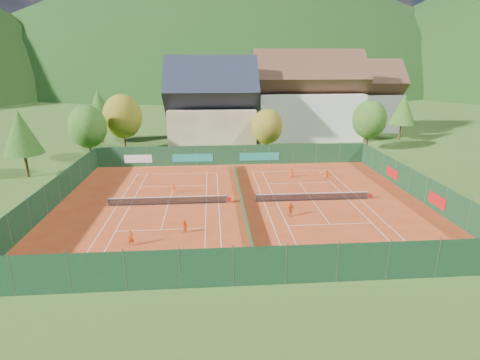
% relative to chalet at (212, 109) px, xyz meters
% --- Properties ---
extents(ground, '(600.00, 600.00, 0.00)m').
position_rel_chalet_xyz_m(ground, '(3.00, -30.00, -6.64)').
color(ground, '#30551A').
rests_on(ground, ground).
extents(clay_pad, '(40.00, 32.00, 0.01)m').
position_rel_chalet_xyz_m(clay_pad, '(3.00, -30.00, -6.62)').
color(clay_pad, '#AF3C19').
rests_on(clay_pad, ground).
extents(court_markings_left, '(11.03, 23.83, 0.00)m').
position_rel_chalet_xyz_m(court_markings_left, '(-5.00, -30.00, -6.61)').
color(court_markings_left, white).
rests_on(court_markings_left, ground).
extents(court_markings_right, '(11.03, 23.83, 0.00)m').
position_rel_chalet_xyz_m(court_markings_right, '(11.00, -30.00, -6.61)').
color(court_markings_right, white).
rests_on(court_markings_right, ground).
extents(tennis_net_left, '(13.30, 0.10, 1.02)m').
position_rel_chalet_xyz_m(tennis_net_left, '(-4.85, -30.00, -6.12)').
color(tennis_net_left, '#59595B').
rests_on(tennis_net_left, ground).
extents(tennis_net_right, '(13.30, 0.10, 1.02)m').
position_rel_chalet_xyz_m(tennis_net_right, '(11.15, -30.00, -6.12)').
color(tennis_net_right, '#59595B').
rests_on(tennis_net_right, ground).
extents(court_divider, '(0.03, 28.80, 1.00)m').
position_rel_chalet_xyz_m(court_divider, '(3.00, -30.00, -6.12)').
color(court_divider, '#14391C').
rests_on(court_divider, ground).
extents(fence_north, '(40.00, 0.10, 3.00)m').
position_rel_chalet_xyz_m(fence_north, '(2.54, -14.01, -5.16)').
color(fence_north, '#163D21').
rests_on(fence_north, ground).
extents(fence_south, '(40.00, 0.04, 3.00)m').
position_rel_chalet_xyz_m(fence_south, '(3.00, -46.00, -5.12)').
color(fence_south, '#12321C').
rests_on(fence_south, ground).
extents(fence_west, '(0.04, 32.00, 3.00)m').
position_rel_chalet_xyz_m(fence_west, '(-17.00, -30.00, -5.12)').
color(fence_west, '#153A1F').
rests_on(fence_west, ground).
extents(fence_east, '(0.09, 32.00, 3.00)m').
position_rel_chalet_xyz_m(fence_east, '(23.00, -29.95, -5.14)').
color(fence_east, '#12331B').
rests_on(fence_east, ground).
extents(chalet, '(16.20, 12.00, 16.00)m').
position_rel_chalet_xyz_m(chalet, '(0.00, 0.00, 0.00)').
color(chalet, beige).
rests_on(chalet, ground).
extents(hotel_block_a, '(21.60, 11.00, 17.25)m').
position_rel_chalet_xyz_m(hotel_block_a, '(19.00, 6.00, 0.76)').
color(hotel_block_a, silver).
rests_on(hotel_block_a, ground).
extents(hotel_block_b, '(17.28, 10.00, 15.50)m').
position_rel_chalet_xyz_m(hotel_block_b, '(33.00, 14.00, -0.01)').
color(hotel_block_b, silver).
rests_on(hotel_block_b, ground).
extents(tree_west_front, '(5.72, 5.72, 8.69)m').
position_rel_chalet_xyz_m(tree_west_front, '(-19.00, -10.00, -1.23)').
color(tree_west_front, '#432918').
rests_on(tree_west_front, ground).
extents(tree_west_mid, '(6.44, 6.44, 9.78)m').
position_rel_chalet_xyz_m(tree_west_mid, '(-15.00, -4.00, -0.56)').
color(tree_west_mid, '#482C19').
rests_on(tree_west_mid, ground).
extents(tree_west_back, '(5.60, 5.60, 10.00)m').
position_rel_chalet_xyz_m(tree_west_back, '(-21.00, 4.00, 0.11)').
color(tree_west_back, '#4C2B1B').
rests_on(tree_west_back, ground).
extents(tree_center, '(5.01, 5.01, 7.60)m').
position_rel_chalet_xyz_m(tree_center, '(9.00, -8.00, -1.91)').
color(tree_center, '#4D311B').
rests_on(tree_center, ground).
extents(tree_east_front, '(5.72, 5.72, 8.69)m').
position_rel_chalet_xyz_m(tree_east_front, '(27.00, -6.00, -1.23)').
color(tree_east_front, '#462C19').
rests_on(tree_east_front, ground).
extents(tree_east_mid, '(5.04, 5.04, 9.00)m').
position_rel_chalet_xyz_m(tree_east_mid, '(37.00, 2.00, -0.56)').
color(tree_east_mid, '#452E18').
rests_on(tree_east_mid, ground).
extents(tree_west_side, '(5.04, 5.04, 9.00)m').
position_rel_chalet_xyz_m(tree_west_side, '(-25.00, -18.00, -0.56)').
color(tree_west_side, '#4B351A').
rests_on(tree_west_side, ground).
extents(tree_east_back, '(7.15, 7.15, 10.86)m').
position_rel_chalet_xyz_m(tree_east_back, '(29.00, 10.00, 0.12)').
color(tree_east_back, '#482D19').
rests_on(tree_east_back, ground).
extents(mountain_backdrop, '(820.00, 530.00, 242.00)m').
position_rel_chalet_xyz_m(mountain_backdrop, '(31.54, 203.48, -46.26)').
color(mountain_backdrop, black).
rests_on(mountain_backdrop, ground).
extents(ball_hopper, '(0.34, 0.34, 0.80)m').
position_rel_chalet_xyz_m(ball_hopper, '(15.54, -42.14, -6.07)').
color(ball_hopper, slate).
rests_on(ball_hopper, ground).
extents(loose_ball_0, '(0.07, 0.07, 0.07)m').
position_rel_chalet_xyz_m(loose_ball_0, '(-3.74, -35.93, -6.59)').
color(loose_ball_0, '#CCD833').
rests_on(loose_ball_0, ground).
extents(loose_ball_1, '(0.07, 0.07, 0.07)m').
position_rel_chalet_xyz_m(loose_ball_1, '(5.97, -40.37, -6.59)').
color(loose_ball_1, '#CCD833').
rests_on(loose_ball_1, ground).
extents(player_left_near, '(0.61, 0.49, 1.44)m').
position_rel_chalet_xyz_m(player_left_near, '(-7.08, -39.40, -5.90)').
color(player_left_near, '#D04B12').
rests_on(player_left_near, ground).
extents(player_left_mid, '(0.75, 0.69, 1.26)m').
position_rel_chalet_xyz_m(player_left_mid, '(-2.69, -37.29, -6.00)').
color(player_left_mid, '#E34714').
rests_on(player_left_mid, ground).
extents(player_left_far, '(1.02, 0.79, 1.39)m').
position_rel_chalet_xyz_m(player_left_far, '(-4.77, -26.25, -5.93)').
color(player_left_far, '#F65115').
rests_on(player_left_far, ground).
extents(player_right_near, '(0.95, 0.67, 1.50)m').
position_rel_chalet_xyz_m(player_right_near, '(7.60, -34.22, -5.87)').
color(player_right_near, '#E25214').
rests_on(player_right_near, ground).
extents(player_right_far_a, '(0.80, 0.69, 1.38)m').
position_rel_chalet_xyz_m(player_right_far_a, '(10.42, -21.15, -5.93)').
color(player_right_far_a, '#F14B15').
rests_on(player_right_far_a, ground).
extents(player_right_far_b, '(1.44, 0.54, 1.52)m').
position_rel_chalet_xyz_m(player_right_far_b, '(14.76, -22.84, -5.86)').
color(player_right_far_b, orange).
rests_on(player_right_far_b, ground).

